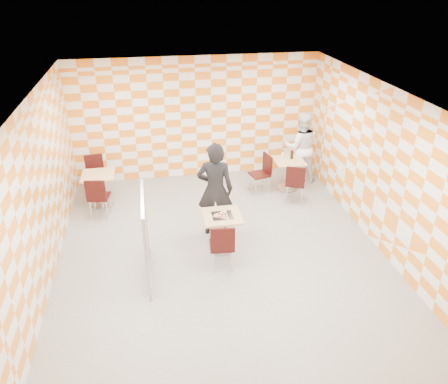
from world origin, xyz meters
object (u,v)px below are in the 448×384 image
object	(u,v)px
chair_main_front	(222,244)
man_dark	(215,190)
chair_empty_near	(98,195)
chair_second_side	(263,170)
chair_empty_far	(95,171)
empty_table	(99,184)
chair_second_front	(295,181)
man_white	(301,147)
main_table	(222,226)
partition	(146,237)
second_table	(288,169)
sport_bottle	(283,155)
soda_bottle	(292,155)

from	to	relation	value
chair_main_front	man_dark	distance (m)	1.31
chair_empty_near	man_dark	size ratio (longest dim) A/B	0.48
chair_main_front	chair_second_side	world-z (taller)	same
chair_empty_far	chair_second_side	bearing A→B (deg)	-9.37
empty_table	chair_empty_far	world-z (taller)	chair_empty_far
chair_empty_far	chair_second_front	bearing A→B (deg)	-16.66
man_dark	man_white	size ratio (longest dim) A/B	1.10
main_table	chair_main_front	xyz separation A→B (m)	(-0.11, -0.62, 0.04)
partition	man_white	distance (m)	5.04
second_table	sport_bottle	world-z (taller)	sport_bottle
second_table	chair_second_side	size ratio (longest dim) A/B	0.81
chair_empty_far	man_dark	xyz separation A→B (m)	(2.49, -2.26, 0.42)
chair_second_front	chair_second_side	size ratio (longest dim) A/B	1.00
chair_main_front	chair_empty_near	bearing A→B (deg)	135.03
main_table	chair_second_side	distance (m)	2.62
chair_main_front	chair_empty_far	xyz separation A→B (m)	(-2.41, 3.50, 0.00)
empty_table	partition	distance (m)	2.98
main_table	chair_empty_far	distance (m)	3.82
man_white	sport_bottle	xyz separation A→B (m)	(-0.56, -0.31, -0.04)
chair_main_front	chair_second_side	distance (m)	3.22
second_table	soda_bottle	distance (m)	0.37
chair_empty_near	partition	bearing A→B (deg)	-66.01
second_table	man_dark	xyz separation A→B (m)	(-2.02, -1.63, 0.46)
second_table	chair_empty_near	world-z (taller)	chair_empty_near
empty_table	chair_second_side	size ratio (longest dim) A/B	0.81
chair_main_front	man_white	world-z (taller)	man_white
chair_second_side	soda_bottle	distance (m)	0.78
main_table	chair_second_side	world-z (taller)	chair_second_side
man_dark	chair_second_side	bearing A→B (deg)	-119.25
main_table	second_table	world-z (taller)	same
chair_second_front	chair_empty_near	world-z (taller)	same
chair_second_side	partition	size ratio (longest dim) A/B	0.60
empty_table	man_white	world-z (taller)	man_white
chair_main_front	chair_empty_far	world-z (taller)	same
chair_second_side	man_white	xyz separation A→B (m)	(1.07, 0.47, 0.33)
chair_second_side	man_dark	world-z (taller)	man_dark
chair_main_front	chair_second_front	world-z (taller)	same
empty_table	soda_bottle	size ratio (longest dim) A/B	3.26
empty_table	sport_bottle	world-z (taller)	sport_bottle
chair_main_front	man_white	size ratio (longest dim) A/B	0.53
chair_main_front	chair_second_front	bearing A→B (deg)	46.70
chair_second_side	chair_main_front	bearing A→B (deg)	-117.40
empty_table	chair_second_side	xyz separation A→B (m)	(3.76, 0.01, 0.04)
chair_main_front	chair_empty_near	world-z (taller)	same
chair_empty_near	man_white	world-z (taller)	man_white
main_table	chair_empty_near	world-z (taller)	chair_empty_near
man_white	man_dark	bearing A→B (deg)	51.31
chair_second_front	chair_empty_far	xyz separation A→B (m)	(-4.45, 1.33, 0.00)
chair_empty_near	soda_bottle	bearing A→B (deg)	8.80
chair_second_side	man_dark	bearing A→B (deg)	-130.97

